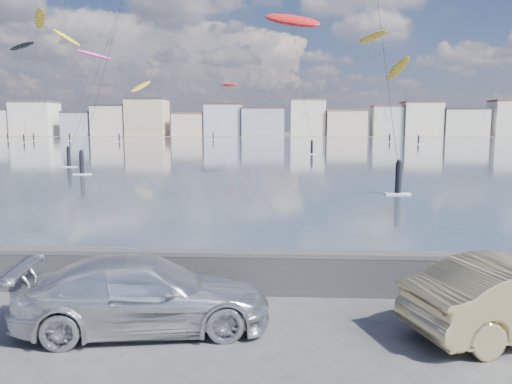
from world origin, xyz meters
TOP-DOWN VIEW (x-y plane):
  - ground at (0.00, 0.00)m, footprint 700.00×700.00m
  - bay_water at (0.00, 91.50)m, footprint 500.00×177.00m
  - far_shore_strip at (0.00, 200.00)m, footprint 500.00×60.00m
  - seawall at (0.00, 2.70)m, footprint 400.00×0.36m
  - far_buildings at (1.31, 186.00)m, footprint 240.79×13.26m
  - car_silver at (-0.93, 0.62)m, footprint 4.97×2.68m
  - kitesurfer_0 at (25.46, 131.04)m, footprint 8.34×19.91m
  - kitesurfer_1 at (2.81, 69.64)m, footprint 10.28×13.79m
  - kitesurfer_2 at (27.45, 108.35)m, footprint 6.86×11.34m
  - kitesurfer_3 at (-15.48, 149.06)m, footprint 7.98×16.19m
  - kitesurfer_8 at (-53.31, 137.23)m, footprint 10.03×20.26m
  - kitesurfer_9 at (-61.25, 137.00)m, footprint 9.62×18.62m
  - kitesurfer_10 at (-74.12, 136.33)m, footprint 9.56×18.06m
  - kitesurfer_11 at (-59.26, 117.30)m, footprint 6.13×16.00m
  - kitesurfer_14 at (-37.08, 127.29)m, footprint 5.96×16.16m

SIDE VIEW (x-z plane):
  - ground at x=0.00m, z-range 0.00..0.00m
  - bay_water at x=0.00m, z-range 0.01..0.01m
  - far_shore_strip at x=0.00m, z-range 0.01..0.01m
  - seawall at x=0.00m, z-range 0.04..1.12m
  - car_silver at x=-0.93m, z-range 0.00..1.37m
  - far_buildings at x=1.31m, z-range -1.27..13.33m
  - kitesurfer_14 at x=-37.08m, z-range 5.88..22.65m
  - kitesurfer_3 at x=-15.48m, z-range 7.65..25.06m
  - kitesurfer_2 at x=27.45m, z-range 6.69..26.32m
  - kitesurfer_1 at x=2.81m, z-range 8.44..30.66m
  - kitesurfer_8 at x=-53.31m, z-range 11.13..37.29m
  - kitesurfer_10 at x=-74.12m, z-range 12.32..40.78m
  - kitesurfer_0 at x=25.46m, z-range 12.52..41.98m
  - kitesurfer_9 at x=-61.25m, z-range 12.87..45.06m
  - kitesurfer_11 at x=-59.26m, z-range 13.55..46.39m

